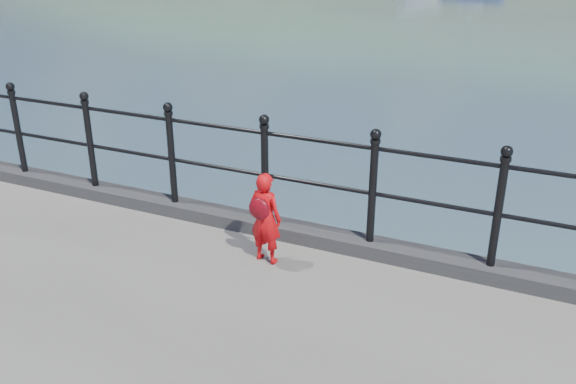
% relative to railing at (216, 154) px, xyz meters
% --- Properties ---
extents(ground, '(600.00, 600.00, 0.00)m').
position_rel_railing_xyz_m(ground, '(-0.00, 0.15, -1.82)').
color(ground, '#2D4251').
rests_on(ground, ground).
extents(kerb, '(60.00, 0.30, 0.15)m').
position_rel_railing_xyz_m(kerb, '(-0.00, -0.00, -0.75)').
color(kerb, '#28282B').
rests_on(kerb, quay).
extents(railing, '(18.11, 0.11, 1.20)m').
position_rel_railing_xyz_m(railing, '(0.00, 0.00, 0.00)').
color(railing, black).
rests_on(railing, kerb).
extents(child, '(0.37, 0.32, 0.95)m').
position_rel_railing_xyz_m(child, '(0.90, -0.59, -0.34)').
color(child, red).
rests_on(child, quay).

